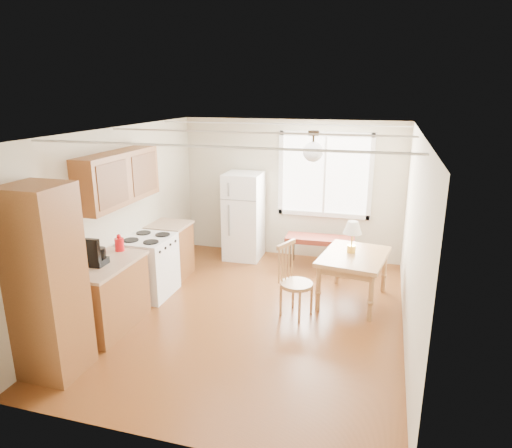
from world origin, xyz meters
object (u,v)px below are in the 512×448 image
at_px(dining_table, 354,261).
at_px(chair, 291,274).
at_px(refrigerator, 244,216).
at_px(bench, 320,240).

distance_m(dining_table, chair, 1.01).
relative_size(refrigerator, chair, 1.56).
bearing_deg(chair, dining_table, 60.57).
relative_size(refrigerator, dining_table, 1.24).
xyz_separation_m(refrigerator, chair, (1.28, -1.94, -0.21)).
bearing_deg(dining_table, bench, 127.42).
xyz_separation_m(dining_table, chair, (-0.79, -0.63, -0.04)).
relative_size(dining_table, chair, 1.26).
distance_m(bench, chair, 1.86).
xyz_separation_m(bench, chair, (-0.13, -1.85, 0.10)).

